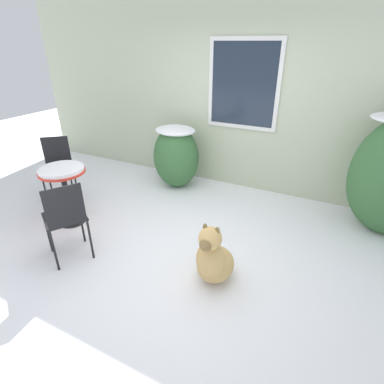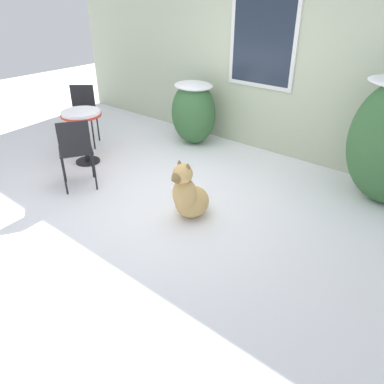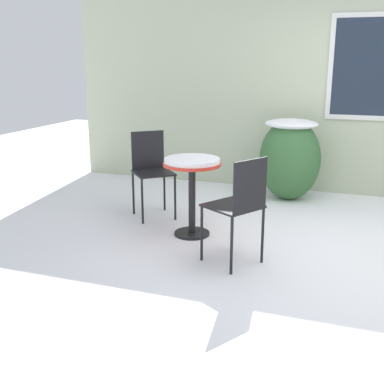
# 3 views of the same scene
# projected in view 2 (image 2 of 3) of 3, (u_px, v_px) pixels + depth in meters

# --- Properties ---
(ground_plane) EXTENTS (16.00, 16.00, 0.00)m
(ground_plane) POSITION_uv_depth(u_px,v_px,m) (160.00, 196.00, 4.76)
(ground_plane) COLOR white
(house_wall) EXTENTS (8.00, 0.10, 2.91)m
(house_wall) POSITION_uv_depth(u_px,v_px,m) (259.00, 53.00, 5.52)
(house_wall) COLOR #B2BC9E
(house_wall) RESTS_ON ground_plane
(shrub_left) EXTENTS (0.76, 0.65, 1.02)m
(shrub_left) POSITION_uv_depth(u_px,v_px,m) (193.00, 111.00, 6.08)
(shrub_left) COLOR #386638
(shrub_left) RESTS_ON ground_plane
(patio_table) EXTENTS (0.57, 0.57, 0.79)m
(patio_table) POSITION_uv_depth(u_px,v_px,m) (82.00, 122.00, 5.35)
(patio_table) COLOR black
(patio_table) RESTS_ON ground_plane
(patio_chair_near_table) EXTENTS (0.58, 0.58, 0.94)m
(patio_chair_near_table) POSITION_uv_depth(u_px,v_px,m) (83.00, 112.00, 6.06)
(patio_chair_near_table) COLOR black
(patio_chair_near_table) RESTS_ON ground_plane
(patio_chair_far_side) EXTENTS (0.56, 0.56, 0.94)m
(patio_chair_far_side) POSITION_uv_depth(u_px,v_px,m) (76.00, 149.00, 4.68)
(patio_chair_far_side) COLOR black
(patio_chair_far_side) RESTS_ON ground_plane
(dog) EXTENTS (0.38, 0.62, 0.72)m
(dog) POSITION_uv_depth(u_px,v_px,m) (189.00, 196.00, 4.19)
(dog) COLOR tan
(dog) RESTS_ON ground_plane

